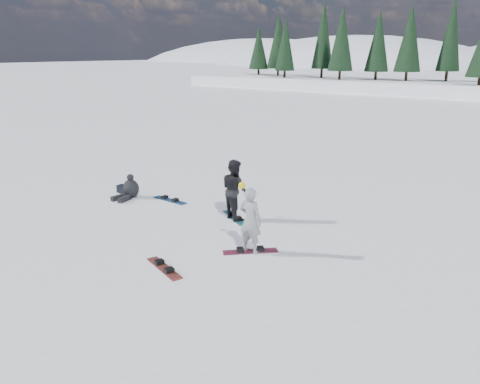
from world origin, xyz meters
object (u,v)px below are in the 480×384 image
at_px(snowboarder_man, 235,189).
at_px(snowboard_loose_c, 170,200).
at_px(gear_bag, 123,189).
at_px(seated_rider, 130,189).
at_px(snowboard_loose_b, 164,268).
at_px(snowboarder_woman, 250,220).

xyz_separation_m(snowboarder_man, snowboard_loose_c, (-3.03, 0.07, -0.97)).
height_order(gear_bag, snowboard_loose_c, gear_bag).
distance_m(seated_rider, snowboard_loose_c, 1.61).
bearing_deg(snowboard_loose_b, seated_rider, 165.50).
height_order(snowboarder_man, gear_bag, snowboarder_man).
xyz_separation_m(snowboard_loose_b, snowboard_loose_c, (-3.86, 4.12, 0.00)).
xyz_separation_m(seated_rider, gear_bag, (-0.70, 0.26, -0.20)).
height_order(gear_bag, snowboard_loose_b, gear_bag).
relative_size(snowboarder_man, gear_bag, 4.37).
bearing_deg(snowboard_loose_c, snowboarder_woman, -19.85).
xyz_separation_m(gear_bag, snowboard_loose_c, (2.14, 0.36, -0.14)).
relative_size(snowboarder_woman, snowboard_loose_c, 1.32).
distance_m(seated_rider, snowboard_loose_b, 6.36).
distance_m(snowboarder_woman, snowboarder_man, 2.76).
bearing_deg(snowboard_loose_b, gear_bag, 166.88).
relative_size(snowboarder_woman, snowboarder_man, 1.01).
relative_size(gear_bag, snowboard_loose_b, 0.30).
height_order(snowboard_loose_b, snowboard_loose_c, same).
bearing_deg(seated_rider, snowboard_loose_c, 18.94).
bearing_deg(snowboard_loose_c, gear_bag, -168.65).
distance_m(snowboarder_woman, gear_bag, 7.38).
relative_size(snowboard_loose_b, snowboard_loose_c, 1.00).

